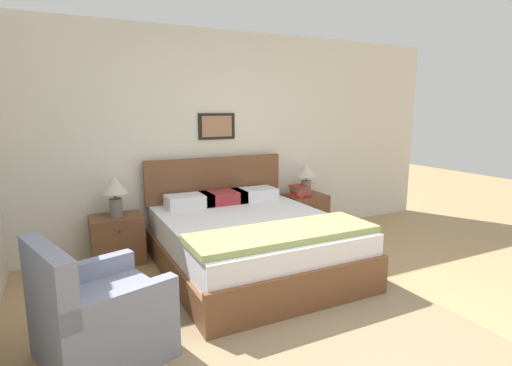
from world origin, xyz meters
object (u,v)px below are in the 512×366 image
Objects in this scene: table_lamp_near_window at (115,189)px; armchair at (97,318)px; nightstand_near_window at (117,239)px; bed at (250,241)px; nightstand_by_door at (305,214)px; table_lamp_by_door at (306,173)px.

armchair is at bearing -101.92° from table_lamp_near_window.
bed is at bearing -33.81° from nightstand_near_window.
nightstand_near_window is 2.44m from nightstand_by_door.
table_lamp_near_window is at bearing -72.83° from nightstand_near_window.
bed reaches higher than armchair.
table_lamp_near_window is (-1.21, 0.80, 0.52)m from bed.
armchair is at bearing -149.71° from bed.
bed is at bearing 103.31° from armchair.
bed is 1.54m from table_lamp_near_window.
nightstand_by_door is (2.44, 0.00, 0.00)m from nightstand_near_window.
bed is 4.73× the size of table_lamp_by_door.
nightstand_near_window is 2.49m from table_lamp_by_door.
table_lamp_near_window is 1.00× the size of table_lamp_by_door.
armchair is 1.73× the size of nightstand_near_window.
bed reaches higher than nightstand_near_window.
nightstand_by_door is at bearing 33.81° from bed.
table_lamp_near_window reaches higher than nightstand_near_window.
bed is 1.82m from armchair.
armchair is 1.73× the size of nightstand_by_door.
armchair is 3.32m from table_lamp_by_door.
table_lamp_near_window is at bearing -179.59° from nightstand_by_door.
nightstand_by_door is at bearing 73.35° from table_lamp_by_door.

